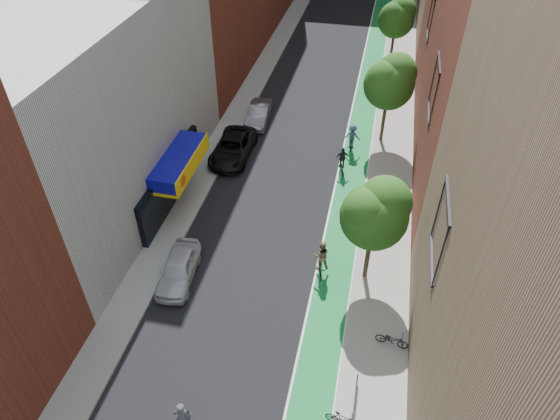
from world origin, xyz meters
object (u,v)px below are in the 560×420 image
Objects in this scene: cyclist_lane_near at (321,260)px; cyclist_lane_mid at (342,163)px; cyclist_lane_far at (352,140)px; parked_car_black at (233,148)px; parked_car_white at (178,269)px; parked_car_silver at (259,114)px.

cyclist_lane_mid is (0.00, 9.57, -0.21)m from cyclist_lane_near.
cyclist_lane_mid is at bearing 81.21° from cyclist_lane_far.
cyclist_lane_near is 9.57m from cyclist_lane_mid.
cyclist_lane_near is at bearing -51.71° from parked_car_black.
parked_car_silver is (0.12, 17.02, -0.02)m from parked_car_white.
cyclist_lane_far is at bearing -23.78° from parked_car_silver.
cyclist_lane_mid is 2.78m from cyclist_lane_far.
cyclist_lane_mid is (7.21, -5.43, 0.04)m from parked_car_silver.
parked_car_black is at bearing -100.68° from parked_car_silver.
cyclist_lane_mid reaches higher than parked_car_silver.
parked_car_black is at bearing -16.51° from cyclist_lane_mid.
parked_car_black is 5.24m from parked_car_silver.
cyclist_lane_far reaches higher than parked_car_white.
parked_car_silver is 8.02m from cyclist_lane_far.
cyclist_lane_near reaches higher than cyclist_lane_mid.
parked_car_white is at bearing 60.21° from cyclist_lane_far.
cyclist_lane_far reaches higher than parked_car_silver.
parked_car_black reaches higher than parked_car_white.
parked_car_white reaches higher than parked_car_silver.
cyclist_lane_far is (7.56, -2.68, 0.24)m from parked_car_silver.
parked_car_black is 2.54× the size of cyclist_lane_far.
cyclist_lane_mid is at bearing -103.49° from cyclist_lane_near.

